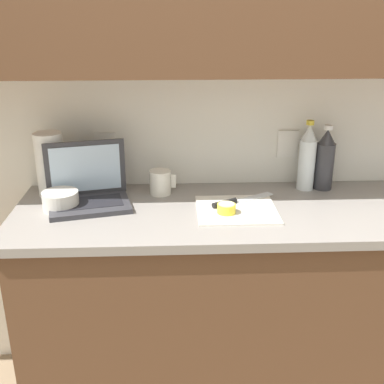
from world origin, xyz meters
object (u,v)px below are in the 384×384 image
(cutting_board, at_px, (236,210))
(paper_towel_roll, at_px, (50,164))
(measuring_cup, at_px, (160,182))
(bowl_white, at_px, (61,200))
(laptop, at_px, (88,190))
(bottle_oil_tall, at_px, (307,158))
(lemon_half_cut, at_px, (226,208))
(knife, at_px, (233,201))
(bottle_green_soda, at_px, (325,160))

(cutting_board, height_order, paper_towel_roll, paper_towel_roll)
(measuring_cup, bearing_deg, bowl_white, -158.94)
(laptop, distance_m, measuring_cup, 0.30)
(bottle_oil_tall, distance_m, bowl_white, 1.04)
(cutting_board, xyz_separation_m, paper_towel_roll, (-0.75, 0.21, 0.13))
(lemon_half_cut, distance_m, bowl_white, 0.65)
(lemon_half_cut, bearing_deg, knife, 69.06)
(cutting_board, height_order, measuring_cup, measuring_cup)
(bowl_white, height_order, paper_towel_roll, paper_towel_roll)
(paper_towel_roll, bearing_deg, bowl_white, -67.65)
(lemon_half_cut, distance_m, paper_towel_roll, 0.76)
(laptop, distance_m, knife, 0.58)
(cutting_board, xyz_separation_m, bottle_oil_tall, (0.33, 0.23, 0.14))
(bottle_green_soda, relative_size, bottle_oil_tall, 0.93)
(bowl_white, bearing_deg, laptop, 29.65)
(bottle_oil_tall, bearing_deg, lemon_half_cut, -144.56)
(knife, distance_m, lemon_half_cut, 0.10)
(laptop, xyz_separation_m, bottle_oil_tall, (0.91, 0.12, 0.08))
(measuring_cup, bearing_deg, laptop, -162.16)
(bottle_green_soda, bearing_deg, lemon_half_cut, -149.55)
(laptop, height_order, bottle_oil_tall, bottle_oil_tall)
(bowl_white, bearing_deg, bottle_oil_tall, 10.13)
(cutting_board, xyz_separation_m, measuring_cup, (-0.30, 0.20, 0.05))
(lemon_half_cut, distance_m, bottle_green_soda, 0.53)
(lemon_half_cut, bearing_deg, laptop, 165.50)
(bowl_white, bearing_deg, bottle_green_soda, 9.41)
(bottle_green_soda, bearing_deg, paper_towel_roll, -179.06)
(bottle_oil_tall, bearing_deg, cutting_board, -145.26)
(bottle_oil_tall, xyz_separation_m, paper_towel_roll, (-1.08, -0.02, -0.01))
(measuring_cup, bearing_deg, bottle_oil_tall, 2.91)
(bottle_oil_tall, bearing_deg, bottle_green_soda, 0.00)
(bowl_white, bearing_deg, measuring_cup, 21.06)
(cutting_board, relative_size, lemon_half_cut, 4.34)
(paper_towel_roll, bearing_deg, bottle_green_soda, 0.94)
(cutting_board, height_order, bowl_white, bowl_white)
(lemon_half_cut, bearing_deg, paper_towel_roll, 160.86)
(measuring_cup, distance_m, paper_towel_roll, 0.46)
(measuring_cup, relative_size, bowl_white, 0.79)
(laptop, bearing_deg, bottle_green_soda, -5.65)
(bottle_green_soda, xyz_separation_m, bottle_oil_tall, (-0.08, 0.00, 0.01))
(bottle_green_soda, bearing_deg, cutting_board, -150.76)
(cutting_board, bearing_deg, bowl_white, 176.12)
(cutting_board, bearing_deg, bottle_green_soda, 29.24)
(lemon_half_cut, distance_m, bottle_oil_tall, 0.47)
(lemon_half_cut, bearing_deg, bottle_oil_tall, 35.44)
(bottle_green_soda, height_order, measuring_cup, bottle_green_soda)
(bottle_green_soda, height_order, bowl_white, bottle_green_soda)
(bottle_green_soda, relative_size, bowl_white, 2.00)
(measuring_cup, bearing_deg, cutting_board, -33.28)
(laptop, relative_size, knife, 1.33)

